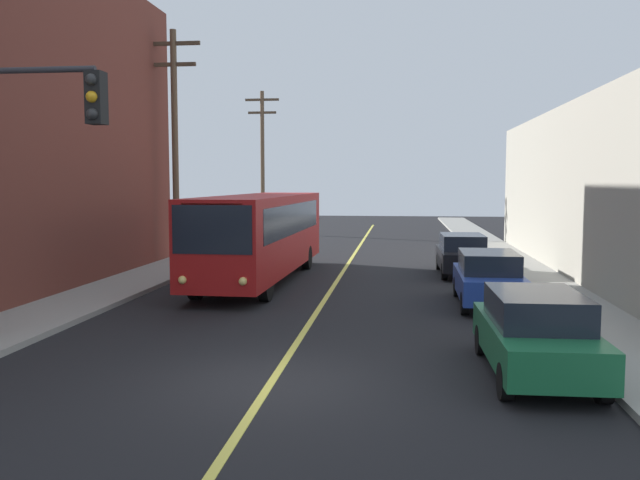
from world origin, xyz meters
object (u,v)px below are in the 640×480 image
(parked_car_black, at_px, (462,254))
(city_bus, at_px, (261,232))
(parked_car_green, at_px, (536,333))
(traffic_signal_left_corner, at_px, (2,151))
(utility_pole_mid, at_px, (175,135))
(parked_car_blue, at_px, (488,278))
(utility_pole_far, at_px, (262,155))

(parked_car_black, bearing_deg, city_bus, -161.61)
(parked_car_green, bearing_deg, traffic_signal_left_corner, -176.60)
(parked_car_green, distance_m, traffic_signal_left_corner, 10.92)
(traffic_signal_left_corner, bearing_deg, city_bus, 77.73)
(parked_car_green, distance_m, utility_pole_mid, 20.78)
(parked_car_black, xyz_separation_m, utility_pole_mid, (-12.40, 1.94, 4.90))
(parked_car_black, height_order, utility_pole_mid, utility_pole_mid)
(parked_car_green, bearing_deg, utility_pole_mid, 128.42)
(city_bus, height_order, parked_car_blue, city_bus)
(parked_car_blue, relative_size, parked_car_black, 1.00)
(utility_pole_mid, height_order, utility_pole_far, utility_pole_mid)
(utility_pole_far, height_order, traffic_signal_left_corner, utility_pole_far)
(parked_car_black, distance_m, utility_pole_far, 23.85)
(parked_car_blue, bearing_deg, traffic_signal_left_corner, -142.74)
(parked_car_black, xyz_separation_m, utility_pole_far, (-12.25, 19.90, 4.76))
(parked_car_blue, bearing_deg, parked_car_black, 91.61)
(city_bus, height_order, parked_car_black, city_bus)
(utility_pole_far, bearing_deg, utility_pole_mid, -90.51)
(utility_pole_far, relative_size, traffic_signal_left_corner, 1.65)
(parked_car_green, distance_m, parked_car_black, 13.88)
(utility_pole_mid, xyz_separation_m, utility_pole_far, (0.16, 17.96, -0.14))
(traffic_signal_left_corner, bearing_deg, parked_car_green, 3.40)
(utility_pole_far, bearing_deg, city_bus, -78.26)
(city_bus, relative_size, utility_pole_mid, 1.20)
(utility_pole_mid, bearing_deg, utility_pole_far, 89.49)
(parked_car_blue, relative_size, traffic_signal_left_corner, 0.74)
(parked_car_green, xyz_separation_m, utility_pole_far, (-12.39, 33.78, 4.76))
(parked_car_green, bearing_deg, parked_car_black, 90.60)
(parked_car_black, distance_m, utility_pole_mid, 13.48)
(parked_car_blue, distance_m, utility_pole_mid, 15.98)
(parked_car_blue, bearing_deg, utility_pole_mid, 145.85)
(utility_pole_mid, bearing_deg, parked_car_black, -8.88)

